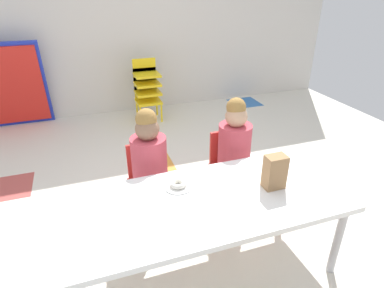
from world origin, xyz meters
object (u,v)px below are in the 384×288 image
(craft_table, at_px, (194,208))
(donut_powdered_on_plate, at_px, (178,184))
(paper_bag_brown, at_px, (275,172))
(folded_activity_table, at_px, (7,87))
(paper_plate_near_edge, at_px, (178,186))
(seated_child_near_camera, at_px, (149,157))
(kid_chair_yellow_stack, at_px, (147,86))
(seated_child_middle_seat, at_px, (234,143))

(craft_table, distance_m, donut_powdered_on_plate, 0.20)
(craft_table, height_order, paper_bag_brown, paper_bag_brown)
(craft_table, height_order, folded_activity_table, folded_activity_table)
(paper_plate_near_edge, relative_size, donut_powdered_on_plate, 1.69)
(craft_table, bearing_deg, paper_plate_near_edge, 103.73)
(craft_table, xyz_separation_m, donut_powdered_on_plate, (-0.04, 0.18, 0.07))
(seated_child_near_camera, xyz_separation_m, paper_plate_near_edge, (0.09, -0.42, -0.01))
(craft_table, bearing_deg, paper_bag_brown, -1.86)
(kid_chair_yellow_stack, height_order, folded_activity_table, folded_activity_table)
(paper_bag_brown, relative_size, paper_plate_near_edge, 1.22)
(seated_child_near_camera, distance_m, paper_plate_near_edge, 0.43)
(seated_child_near_camera, bearing_deg, folded_activity_table, 118.01)
(seated_child_middle_seat, relative_size, kid_chair_yellow_stack, 1.15)
(craft_table, distance_m, folded_activity_table, 3.25)
(seated_child_near_camera, bearing_deg, paper_plate_near_edge, -77.47)
(seated_child_middle_seat, relative_size, folded_activity_table, 0.84)
(seated_child_middle_seat, bearing_deg, seated_child_near_camera, 180.00)
(seated_child_middle_seat, height_order, kid_chair_yellow_stack, seated_child_middle_seat)
(kid_chair_yellow_stack, relative_size, paper_plate_near_edge, 4.44)
(folded_activity_table, height_order, paper_bag_brown, folded_activity_table)
(paper_bag_brown, xyz_separation_m, paper_plate_near_edge, (-0.56, 0.20, -0.11))
(folded_activity_table, height_order, paper_plate_near_edge, folded_activity_table)
(seated_child_near_camera, distance_m, donut_powdered_on_plate, 0.43)
(donut_powdered_on_plate, bearing_deg, seated_child_middle_seat, 35.33)
(seated_child_middle_seat, distance_m, kid_chair_yellow_stack, 2.08)
(folded_activity_table, bearing_deg, seated_child_near_camera, -61.99)
(donut_powdered_on_plate, bearing_deg, kid_chair_yellow_stack, 82.29)
(kid_chair_yellow_stack, bearing_deg, seated_child_near_camera, -101.78)
(craft_table, xyz_separation_m, paper_plate_near_edge, (-0.04, 0.18, 0.05))
(craft_table, xyz_separation_m, paper_bag_brown, (0.52, -0.02, 0.15))
(seated_child_near_camera, distance_m, kid_chair_yellow_stack, 2.10)
(seated_child_middle_seat, distance_m, paper_plate_near_edge, 0.73)
(paper_bag_brown, bearing_deg, donut_powdered_on_plate, 160.74)
(seated_child_near_camera, height_order, paper_plate_near_edge, seated_child_near_camera)
(craft_table, relative_size, seated_child_near_camera, 2.00)
(seated_child_near_camera, distance_m, folded_activity_table, 2.65)
(seated_child_middle_seat, bearing_deg, craft_table, -132.47)
(seated_child_near_camera, bearing_deg, seated_child_middle_seat, 0.00)
(paper_bag_brown, xyz_separation_m, donut_powdered_on_plate, (-0.56, 0.20, -0.09))
(seated_child_middle_seat, bearing_deg, folded_activity_table, 129.55)
(craft_table, relative_size, folded_activity_table, 1.69)
(folded_activity_table, bearing_deg, seated_child_middle_seat, -50.45)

